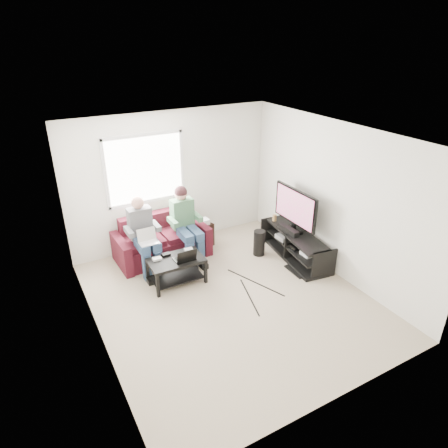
# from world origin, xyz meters

# --- Properties ---
(floor) EXTENTS (4.50, 4.50, 0.00)m
(floor) POSITION_xyz_m (0.00, 0.00, 0.00)
(floor) COLOR tan
(floor) RESTS_ON ground
(ceiling) EXTENTS (4.50, 4.50, 0.00)m
(ceiling) POSITION_xyz_m (0.00, 0.00, 2.60)
(ceiling) COLOR white
(ceiling) RESTS_ON wall_back
(wall_back) EXTENTS (4.50, 0.00, 4.50)m
(wall_back) POSITION_xyz_m (0.00, 2.25, 1.30)
(wall_back) COLOR silver
(wall_back) RESTS_ON floor
(wall_front) EXTENTS (4.50, 0.00, 4.50)m
(wall_front) POSITION_xyz_m (0.00, -2.25, 1.30)
(wall_front) COLOR silver
(wall_front) RESTS_ON floor
(wall_left) EXTENTS (0.00, 4.50, 4.50)m
(wall_left) POSITION_xyz_m (-2.00, 0.00, 1.30)
(wall_left) COLOR silver
(wall_left) RESTS_ON floor
(wall_right) EXTENTS (0.00, 4.50, 4.50)m
(wall_right) POSITION_xyz_m (2.00, 0.00, 1.30)
(wall_right) COLOR silver
(wall_right) RESTS_ON floor
(window) EXTENTS (1.48, 0.04, 1.28)m
(window) POSITION_xyz_m (-0.50, 2.23, 1.60)
(window) COLOR white
(window) RESTS_ON wall_back
(sofa) EXTENTS (1.70, 0.86, 0.79)m
(sofa) POSITION_xyz_m (-0.45, 1.82, 0.30)
(sofa) COLOR #421019
(sofa) RESTS_ON floor
(person_left) EXTENTS (0.40, 0.70, 1.32)m
(person_left) POSITION_xyz_m (-0.85, 1.54, 0.72)
(person_left) COLOR navy
(person_left) RESTS_ON sofa
(person_right) EXTENTS (0.40, 0.71, 1.37)m
(person_right) POSITION_xyz_m (-0.05, 1.56, 0.78)
(person_right) COLOR navy
(person_right) RESTS_ON sofa
(laptop_silver) EXTENTS (0.34, 0.25, 0.24)m
(laptop_silver) POSITION_xyz_m (-0.85, 1.29, 0.69)
(laptop_silver) COLOR silver
(laptop_silver) RESTS_ON person_left
(coffee_table) EXTENTS (0.91, 0.57, 0.45)m
(coffee_table) POSITION_xyz_m (-0.55, 0.86, 0.33)
(coffee_table) COLOR black
(coffee_table) RESTS_ON floor
(laptop_black) EXTENTS (0.36, 0.27, 0.24)m
(laptop_black) POSITION_xyz_m (-0.43, 0.78, 0.57)
(laptop_black) COLOR black
(laptop_black) RESTS_ON coffee_table
(controller_a) EXTENTS (0.14, 0.09, 0.04)m
(controller_a) POSITION_xyz_m (-0.83, 0.98, 0.47)
(controller_a) COLOR silver
(controller_a) RESTS_ON coffee_table
(controller_b) EXTENTS (0.15, 0.10, 0.04)m
(controller_b) POSITION_xyz_m (-0.65, 1.04, 0.47)
(controller_b) COLOR black
(controller_b) RESTS_ON coffee_table
(controller_c) EXTENTS (0.15, 0.11, 0.04)m
(controller_c) POSITION_xyz_m (-0.25, 1.01, 0.47)
(controller_c) COLOR gray
(controller_c) RESTS_ON coffee_table
(tv_stand) EXTENTS (0.69, 1.64, 0.53)m
(tv_stand) POSITION_xyz_m (1.70, 0.53, 0.24)
(tv_stand) COLOR black
(tv_stand) RESTS_ON floor
(tv) EXTENTS (0.12, 1.10, 0.81)m
(tv) POSITION_xyz_m (1.70, 0.63, 0.99)
(tv) COLOR black
(tv) RESTS_ON tv_stand
(soundbar) EXTENTS (0.12, 0.50, 0.10)m
(soundbar) POSITION_xyz_m (1.58, 0.63, 0.58)
(soundbar) COLOR black
(soundbar) RESTS_ON tv_stand
(drink_cup) EXTENTS (0.08, 0.08, 0.12)m
(drink_cup) POSITION_xyz_m (1.65, 1.16, 0.59)
(drink_cup) COLOR olive
(drink_cup) RESTS_ON tv_stand
(console_white) EXTENTS (0.30, 0.22, 0.06)m
(console_white) POSITION_xyz_m (1.70, 0.13, 0.31)
(console_white) COLOR silver
(console_white) RESTS_ON tv_stand
(console_grey) EXTENTS (0.34, 0.26, 0.08)m
(console_grey) POSITION_xyz_m (1.70, 0.83, 0.32)
(console_grey) COLOR gray
(console_grey) RESTS_ON tv_stand
(console_black) EXTENTS (0.38, 0.30, 0.07)m
(console_black) POSITION_xyz_m (1.70, 0.48, 0.31)
(console_black) COLOR black
(console_black) RESTS_ON tv_stand
(subwoofer) EXTENTS (0.22, 0.22, 0.49)m
(subwoofer) POSITION_xyz_m (1.18, 0.97, 0.25)
(subwoofer) COLOR black
(subwoofer) RESTS_ON floor
(keyboard_floor) EXTENTS (0.17, 0.47, 0.03)m
(keyboard_floor) POSITION_xyz_m (1.40, 0.14, 0.01)
(keyboard_floor) COLOR black
(keyboard_floor) RESTS_ON floor
(end_table) EXTENTS (0.32, 0.32, 0.57)m
(end_table) POSITION_xyz_m (0.42, 1.80, 0.26)
(end_table) COLOR black
(end_table) RESTS_ON floor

